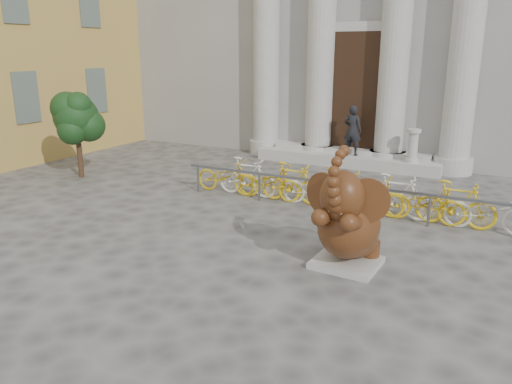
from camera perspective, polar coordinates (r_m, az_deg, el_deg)
The scene contains 7 objects.
ground at distance 8.64m, azimuth -9.29°, elevation -9.24°, with size 80.00×80.00×0.00m, color #474442.
entrance_steps at distance 16.67m, azimuth 10.40°, elevation 3.70°, with size 6.00×1.20×0.36m, color #A8A59E.
elephant_statue at distance 8.66m, azimuth 10.45°, elevation -3.53°, with size 1.47×1.64×2.19m.
bike_rack at distance 11.83m, azimuth 9.71°, elevation 0.31°, with size 8.13×0.53×1.00m.
tree at distance 15.38m, azimuth -19.84°, elevation 7.95°, with size 1.45×1.32×2.51m.
pedestrian at distance 16.34m, azimuth 10.98°, elevation 6.94°, with size 0.59×0.38×1.61m, color black.
balustrade_post at distance 15.77m, azimuth 17.48°, elevation 4.92°, with size 0.41×0.41×1.01m.
Camera 1 is at (4.81, -6.18, 3.65)m, focal length 35.00 mm.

